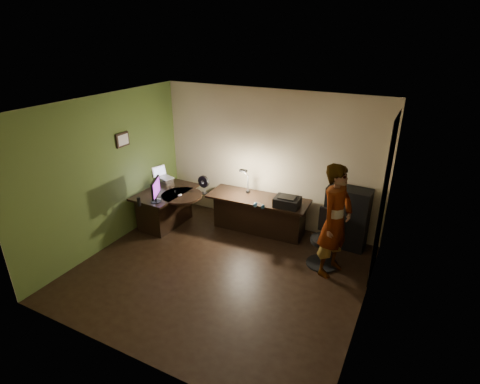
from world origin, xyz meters
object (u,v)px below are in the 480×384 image
at_px(desk_left, 167,208).
at_px(person, 335,221).
at_px(cabinet, 346,218).
at_px(monitor, 155,194).
at_px(office_chair, 324,240).
at_px(desk_right, 258,215).

bearing_deg(desk_left, person, 0.20).
relative_size(cabinet, person, 0.61).
relative_size(desk_left, person, 0.69).
xyz_separation_m(desk_left, monitor, (0.16, -0.47, 0.53)).
distance_m(desk_left, office_chair, 3.21).
bearing_deg(person, desk_left, 105.80).
bearing_deg(desk_right, desk_left, -164.50).
xyz_separation_m(cabinet, person, (-0.01, -0.92, 0.37)).
height_order(desk_right, person, person).
distance_m(monitor, office_chair, 3.12).
bearing_deg(office_chair, person, -32.06).
bearing_deg(desk_left, cabinet, 15.54).
bearing_deg(person, desk_right, 85.08).
height_order(office_chair, person, person).
bearing_deg(desk_right, office_chair, -22.80).
bearing_deg(desk_right, person, -24.79).
bearing_deg(office_chair, monitor, -165.45).
bearing_deg(cabinet, office_chair, -99.74).
height_order(desk_left, person, person).
bearing_deg(desk_left, monitor, -69.97).
distance_m(cabinet, office_chair, 0.82).
xyz_separation_m(desk_right, monitor, (-1.60, -1.05, 0.54)).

